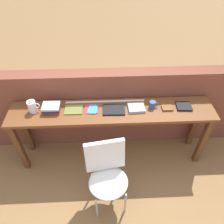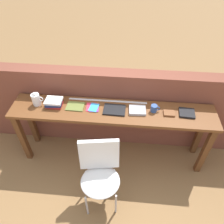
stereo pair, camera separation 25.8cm
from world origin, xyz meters
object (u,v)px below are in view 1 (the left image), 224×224
object	(u,v)px
magazine_cycling	(74,110)
mug	(153,105)
book_repair_rightmost	(184,106)
pamphlet_pile_colourful	(92,109)
book_open_centre	(114,110)
chair_white_moulded	(107,173)
leather_journal_brown	(167,108)
book_stack_leftmost	(51,108)
pitcher_white	(32,106)

from	to	relation	value
magazine_cycling	mug	xyz separation A→B (m)	(0.96, 0.01, 0.04)
book_repair_rightmost	pamphlet_pile_colourful	bearing A→B (deg)	-176.07
magazine_cycling	book_open_centre	xyz separation A→B (m)	(0.48, -0.02, 0.00)
chair_white_moulded	book_repair_rightmost	bearing A→B (deg)	34.37
pamphlet_pile_colourful	leather_journal_brown	bearing A→B (deg)	-1.90
pamphlet_pile_colourful	leather_journal_brown	xyz separation A→B (m)	(0.91, -0.03, 0.01)
chair_white_moulded	leather_journal_brown	world-z (taller)	leather_journal_brown
book_stack_leftmost	pamphlet_pile_colourful	size ratio (longest dim) A/B	1.14
book_repair_rightmost	leather_journal_brown	bearing A→B (deg)	-169.20
mug	book_stack_leftmost	bearing A→B (deg)	-179.79
chair_white_moulded	book_open_centre	distance (m)	0.74
magazine_cycling	pamphlet_pile_colourful	bearing A→B (deg)	2.31
book_open_centre	pamphlet_pile_colourful	bearing A→B (deg)	176.10
pitcher_white	leather_journal_brown	xyz separation A→B (m)	(1.61, -0.03, -0.07)
book_stack_leftmost	leather_journal_brown	xyz separation A→B (m)	(1.39, -0.03, -0.03)
pitcher_white	mug	xyz separation A→B (m)	(1.43, 0.00, -0.03)
book_stack_leftmost	leather_journal_brown	distance (m)	1.40
pamphlet_pile_colourful	book_open_centre	world-z (taller)	book_open_centre
magazine_cycling	book_repair_rightmost	distance (m)	1.34
pamphlet_pile_colourful	book_repair_rightmost	distance (m)	1.12
book_stack_leftmost	pitcher_white	bearing A→B (deg)	179.55
book_open_centre	book_repair_rightmost	world-z (taller)	book_repair_rightmost
magazine_cycling	chair_white_moulded	bearing A→B (deg)	-58.84
magazine_cycling	leather_journal_brown	bearing A→B (deg)	0.02
pamphlet_pile_colourful	book_open_centre	bearing A→B (deg)	-5.63
book_stack_leftmost	mug	size ratio (longest dim) A/B	1.88
book_open_centre	book_repair_rightmost	xyz separation A→B (m)	(0.86, 0.02, 0.00)
pitcher_white	leather_journal_brown	world-z (taller)	pitcher_white
mug	book_repair_rightmost	bearing A→B (deg)	-1.31
book_stack_leftmost	book_repair_rightmost	xyz separation A→B (m)	(1.60, -0.00, -0.03)
magazine_cycling	book_open_centre	world-z (taller)	book_open_centre
book_stack_leftmost	book_open_centre	bearing A→B (deg)	-1.88
mug	book_repair_rightmost	xyz separation A→B (m)	(0.39, -0.01, -0.03)
mug	leather_journal_brown	bearing A→B (deg)	-10.55
book_repair_rightmost	mug	bearing A→B (deg)	-177.07
pitcher_white	book_repair_rightmost	xyz separation A→B (m)	(1.82, -0.01, -0.06)
pamphlet_pile_colourful	mug	xyz separation A→B (m)	(0.74, 0.00, 0.04)
mug	pamphlet_pile_colourful	bearing A→B (deg)	-179.78
book_stack_leftmost	mug	bearing A→B (deg)	0.21
mug	pitcher_white	bearing A→B (deg)	-179.90
pamphlet_pile_colourful	book_repair_rightmost	bearing A→B (deg)	-0.31
magazine_cycling	mug	size ratio (longest dim) A/B	1.95
chair_white_moulded	book_repair_rightmost	distance (m)	1.23
pamphlet_pile_colourful	mug	distance (m)	0.74
book_open_centre	leather_journal_brown	world-z (taller)	leather_journal_brown
chair_white_moulded	mug	world-z (taller)	mug
chair_white_moulded	mug	distance (m)	0.97
chair_white_moulded	pamphlet_pile_colourful	bearing A→B (deg)	103.41
chair_white_moulded	mug	xyz separation A→B (m)	(0.58, 0.67, 0.40)
book_open_centre	leather_journal_brown	xyz separation A→B (m)	(0.65, -0.00, 0.00)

